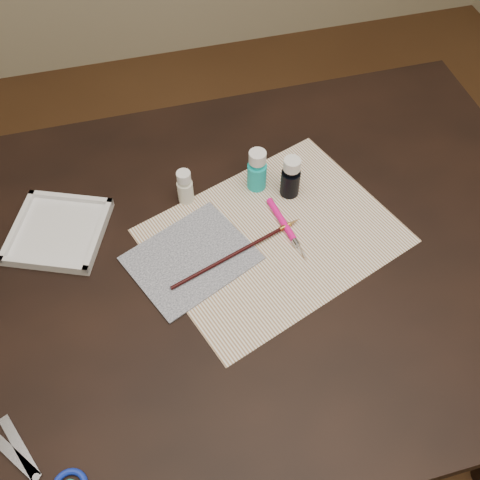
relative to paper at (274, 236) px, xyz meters
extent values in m
cube|color=#422614|center=(-0.07, -0.03, -0.76)|extent=(3.50, 3.50, 0.02)
cube|color=black|center=(-0.07, -0.03, -0.38)|extent=(1.30, 0.90, 0.75)
cube|color=white|center=(0.00, 0.00, 0.00)|extent=(0.54, 0.48, 0.00)
cube|color=black|center=(-0.16, -0.01, 0.00)|extent=(0.27, 0.25, 0.00)
cylinder|color=silver|center=(-0.14, 0.13, 0.04)|extent=(0.03, 0.03, 0.08)
cylinder|color=#14BBBD|center=(0.00, 0.13, 0.05)|extent=(0.05, 0.05, 0.10)
cylinder|color=black|center=(0.06, 0.10, 0.05)|extent=(0.05, 0.05, 0.09)
cube|color=silver|center=(-0.40, 0.11, 0.01)|extent=(0.22, 0.22, 0.02)
camera|label=1|loc=(-0.22, -0.57, 0.83)|focal=40.00mm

